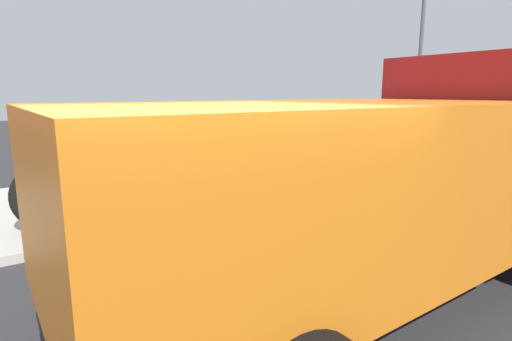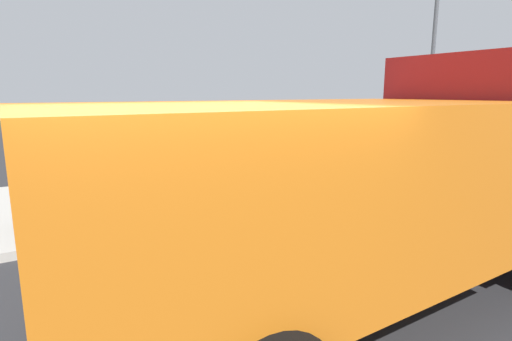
# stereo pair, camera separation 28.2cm
# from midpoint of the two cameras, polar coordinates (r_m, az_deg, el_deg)

# --- Properties ---
(sidewalk_curb) EXTENTS (36.00, 5.00, 0.15)m
(sidewalk_curb) POSITION_cam_midpoint_polar(r_m,az_deg,el_deg) (9.56, -22.68, -4.50)
(sidewalk_curb) COLOR #BCB7AD
(sidewalk_curb) RESTS_ON ground
(fire_hydrant) EXTENTS (0.24, 0.55, 0.84)m
(fire_hydrant) POSITION_cam_midpoint_polar(r_m,az_deg,el_deg) (8.18, -24.04, -3.36)
(fire_hydrant) COLOR yellow
(fire_hydrant) RESTS_ON sidewalk_curb
(loose_tire) EXTENTS (1.18, 0.51, 1.19)m
(loose_tire) POSITION_cam_midpoint_polar(r_m,az_deg,el_deg) (7.88, -25.90, -2.92)
(loose_tire) COLOR black
(loose_tire) RESTS_ON sidewalk_curb
(dump_truck_orange) EXTENTS (7.05, 2.91, 3.00)m
(dump_truck_orange) POSITION_cam_midpoint_polar(r_m,az_deg,el_deg) (4.88, 19.86, -0.06)
(dump_truck_orange) COLOR orange
(dump_truck_orange) RESTS_ON ground
(street_light_pole) EXTENTS (0.12, 0.12, 5.79)m
(street_light_pole) POSITION_cam_midpoint_polar(r_m,az_deg,el_deg) (13.65, 24.17, 12.40)
(street_light_pole) COLOR #595B5E
(street_light_pole) RESTS_ON sidewalk_curb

